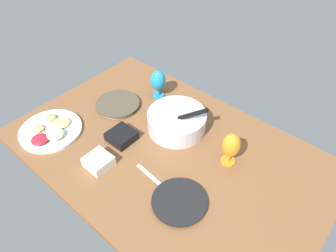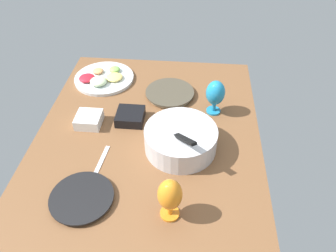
# 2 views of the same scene
# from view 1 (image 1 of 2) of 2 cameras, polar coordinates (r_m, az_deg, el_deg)

# --- Properties ---
(ground_plane) EXTENTS (1.60, 1.04, 0.04)m
(ground_plane) POSITION_cam_1_polar(r_m,az_deg,el_deg) (1.58, -0.29, -4.94)
(ground_plane) COLOR brown
(dinner_plate_left) EXTENTS (0.26, 0.26, 0.02)m
(dinner_plate_left) POSITION_cam_1_polar(r_m,az_deg,el_deg) (1.83, -9.42, 4.03)
(dinner_plate_left) COLOR beige
(dinner_plate_left) RESTS_ON ground_plane
(dinner_plate_right) EXTENTS (0.25, 0.25, 0.02)m
(dinner_plate_right) POSITION_cam_1_polar(r_m,az_deg,el_deg) (1.36, 2.15, -14.04)
(dinner_plate_right) COLOR #4C4C51
(dinner_plate_right) RESTS_ON ground_plane
(mixing_bowl) EXTENTS (0.32, 0.32, 0.18)m
(mixing_bowl) POSITION_cam_1_polar(r_m,az_deg,el_deg) (1.63, 1.66, 1.02)
(mixing_bowl) COLOR silver
(mixing_bowl) RESTS_ON ground_plane
(fruit_platter) EXTENTS (0.33, 0.33, 0.05)m
(fruit_platter) POSITION_cam_1_polar(r_m,az_deg,el_deg) (1.76, -21.15, -0.75)
(fruit_platter) COLOR silver
(fruit_platter) RESTS_ON ground_plane
(hurricane_glass_blue) EXTENTS (0.09, 0.09, 0.18)m
(hurricane_glass_blue) POSITION_cam_1_polar(r_m,az_deg,el_deg) (1.83, -1.89, 8.41)
(hurricane_glass_blue) COLOR teal
(hurricane_glass_blue) RESTS_ON ground_plane
(hurricane_glass_orange) EXTENTS (0.09, 0.09, 0.19)m
(hurricane_glass_orange) POSITION_cam_1_polar(r_m,az_deg,el_deg) (1.46, 11.76, -3.71)
(hurricane_glass_orange) COLOR orange
(hurricane_glass_orange) RESTS_ON ground_plane
(square_bowl_black) EXTENTS (0.13, 0.13, 0.05)m
(square_bowl_black) POSITION_cam_1_polar(r_m,az_deg,el_deg) (1.61, -8.72, -1.81)
(square_bowl_black) COLOR black
(square_bowl_black) RESTS_ON ground_plane
(square_bowl_white) EXTENTS (0.12, 0.12, 0.05)m
(square_bowl_white) POSITION_cam_1_polar(r_m,az_deg,el_deg) (1.51, -12.95, -6.45)
(square_bowl_white) COLOR white
(square_bowl_white) RESTS_ON ground_plane
(fork_by_right_plate) EXTENTS (0.18, 0.04, 0.01)m
(fork_by_right_plate) POSITION_cam_1_polar(r_m,az_deg,el_deg) (1.46, -3.41, -9.24)
(fork_by_right_plate) COLOR silver
(fork_by_right_plate) RESTS_ON ground_plane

